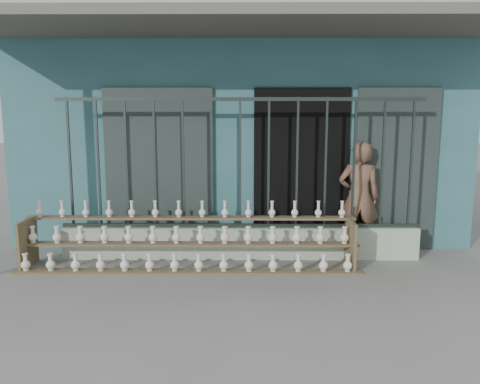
{
  "coord_description": "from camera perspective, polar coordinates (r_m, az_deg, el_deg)",
  "views": [
    {
      "loc": [
        0.04,
        -5.11,
        1.99
      ],
      "look_at": [
        0.0,
        1.0,
        1.0
      ],
      "focal_mm": 35.0,
      "sensor_mm": 36.0,
      "label": 1
    }
  ],
  "objects": [
    {
      "name": "ground",
      "position": [
        5.49,
        -0.07,
        -12.07
      ],
      "size": [
        60.0,
        60.0,
        0.0
      ],
      "primitive_type": "plane",
      "color": "slate"
    },
    {
      "name": "workshop_building",
      "position": [
        9.35,
        0.17,
        6.95
      ],
      "size": [
        7.4,
        6.6,
        3.21
      ],
      "color": "#33666D",
      "rests_on": "ground"
    },
    {
      "name": "parapet_wall",
      "position": [
        6.65,
        0.02,
        -6.19
      ],
      "size": [
        5.0,
        0.2,
        0.45
      ],
      "primitive_type": "cube",
      "color": "#AEC4A8",
      "rests_on": "ground"
    },
    {
      "name": "security_fence",
      "position": [
        6.44,
        0.02,
        3.49
      ],
      "size": [
        5.0,
        0.04,
        1.8
      ],
      "color": "#283330",
      "rests_on": "parapet_wall"
    },
    {
      "name": "shelf_rack",
      "position": [
        6.26,
        -6.3,
        -5.92
      ],
      "size": [
        4.5,
        0.68,
        0.85
      ],
      "color": "brown",
      "rests_on": "ground"
    },
    {
      "name": "elderly_woman",
      "position": [
        7.03,
        14.28,
        -0.67
      ],
      "size": [
        0.63,
        0.44,
        1.64
      ],
      "primitive_type": "imported",
      "rotation": [
        0.0,
        0.0,
        3.05
      ],
      "color": "brown",
      "rests_on": "ground"
    }
  ]
}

